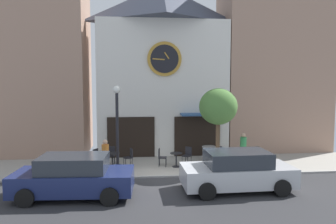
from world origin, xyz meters
TOP-DOWN VIEW (x-y plane):
  - ground_plane at (0.00, -0.53)m, footprint 24.14×9.37m
  - clock_building at (0.23, 5.58)m, footprint 7.63×4.28m
  - neighbor_building_left at (-7.40, 5.94)m, footprint 6.16×3.58m
  - neighbor_building_right at (7.35, 5.99)m, footprint 6.50×3.69m
  - street_lamp at (-2.26, 1.03)m, footprint 0.36×0.36m
  - street_tree at (2.54, 1.01)m, footprint 1.84×1.65m
  - cafe_table_center_left at (-2.58, 1.93)m, footprint 0.72×0.72m
  - cafe_table_near_curb at (0.61, 1.73)m, footprint 0.61×0.61m
  - cafe_table_near_door at (2.62, 3.15)m, footprint 0.78×0.78m
  - cafe_chair_mid_row at (2.89, 2.31)m, footprint 0.51×0.51m
  - cafe_chair_right_end at (-2.69, 2.72)m, footprint 0.40×0.40m
  - cafe_chair_facing_wall at (-3.36, 2.18)m, footprint 0.55×0.55m
  - cafe_chair_outer at (-1.73, 2.10)m, footprint 0.51×0.51m
  - cafe_chair_curbside at (1.27, 2.23)m, footprint 0.56×0.56m
  - cafe_chair_corner at (-0.14, 1.95)m, footprint 0.46×0.46m
  - pedestrian_orange at (-2.77, 0.47)m, footprint 0.44×0.44m
  - pedestrian_green at (4.08, 1.77)m, footprint 0.44×0.44m
  - parked_car_navy at (-3.66, -2.10)m, footprint 4.39×2.21m
  - parked_car_silver at (2.55, -1.94)m, footprint 4.34×2.10m

SIDE VIEW (x-z plane):
  - ground_plane at x=0.00m, z-range -0.09..0.04m
  - cafe_table_near_curb at x=0.61m, z-range 0.11..0.83m
  - cafe_table_center_left at x=-2.58m, z-range 0.16..0.89m
  - cafe_chair_mid_row at x=2.89m, z-range 0.08..0.98m
  - cafe_chair_right_end at x=-2.69m, z-range 0.08..0.98m
  - cafe_chair_facing_wall at x=-3.36m, z-range 0.08..0.98m
  - cafe_chair_outer at x=-1.73m, z-range 0.08..0.98m
  - cafe_chair_curbside at x=1.27m, z-range 0.08..0.98m
  - cafe_chair_corner at x=-0.14m, z-range 0.08..0.98m
  - cafe_table_near_door at x=2.62m, z-range 0.17..0.90m
  - parked_car_navy at x=-3.66m, z-range -0.01..1.54m
  - parked_car_silver at x=2.55m, z-range -0.01..1.54m
  - pedestrian_orange at x=-2.77m, z-range 0.03..1.70m
  - pedestrian_green at x=4.08m, z-range 0.03..1.70m
  - street_lamp at x=-2.26m, z-range 0.03..4.12m
  - street_tree at x=2.54m, z-range 1.07..5.03m
  - clock_building at x=0.23m, z-range 0.19..10.25m
  - neighbor_building_right at x=7.35m, z-range 0.00..11.78m
  - neighbor_building_left at x=-7.40m, z-range 0.00..12.67m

